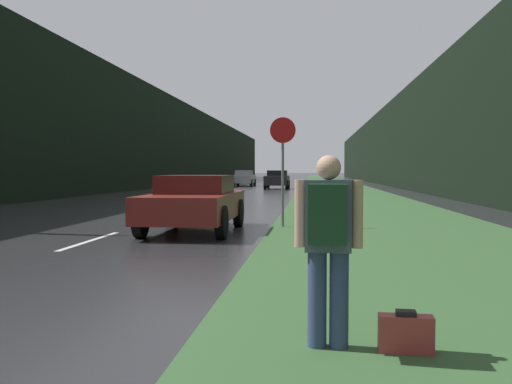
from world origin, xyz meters
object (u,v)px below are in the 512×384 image
Objects in this scene: car_passing_near at (194,202)px; car_passing_far at (277,179)px; suitcase at (406,334)px; stop_sign at (283,160)px; car_oncoming at (244,178)px; hitchhiker_with_backpack at (328,239)px.

car_passing_near is 0.91× the size of car_passing_far.
car_passing_near is (-3.58, 8.42, 0.55)m from suitcase.
stop_sign reaches higher than car_oncoming.
car_passing_far is at bearing 97.41° from hitchhiker_with_backpack.
stop_sign is 6.48× the size of suitcase.
suitcase is 46.45m from car_oncoming.
car_passing_far is at bearing 98.31° from suitcase.
suitcase is at bearing 0.28° from hitchhiker_with_backpack.
hitchhiker_with_backpack reaches higher than car_passing_near.
car_oncoming reaches higher than car_passing_near.
stop_sign is at bearing 98.42° from hitchhiker_with_backpack.
suitcase is 0.10× the size of car_passing_near.
stop_sign reaches higher than car_passing_near.
hitchhiker_with_backpack is 46.33m from car_oncoming.
car_passing_far is at bearing 94.06° from stop_sign.
stop_sign reaches higher than hitchhiker_with_backpack.
car_passing_near is (-2.07, -1.14, -1.02)m from stop_sign.
car_passing_far is at bearing -63.75° from car_oncoming.
car_oncoming is (-6.53, 45.87, -0.16)m from hitchhiker_with_backpack.
car_oncoming reaches higher than suitcase.
car_oncoming is at bearing 98.81° from stop_sign.
car_passing_far is (-2.07, 29.11, -0.96)m from stop_sign.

